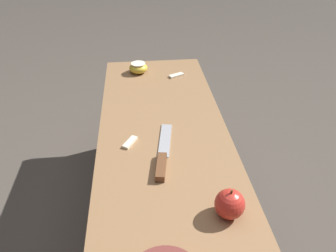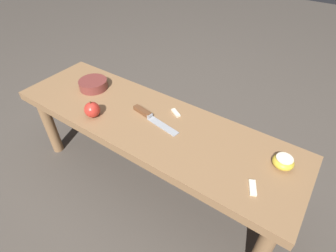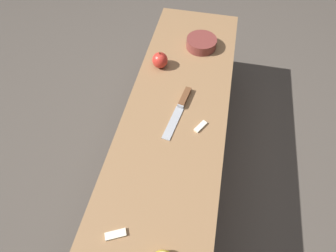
{
  "view_description": "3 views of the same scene",
  "coord_description": "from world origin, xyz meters",
  "px_view_note": "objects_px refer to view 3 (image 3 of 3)",
  "views": [
    {
      "loc": [
        -0.7,
        0.07,
        1.01
      ],
      "look_at": [
        0.11,
        -0.01,
        0.44
      ],
      "focal_mm": 35.0,
      "sensor_mm": 36.0,
      "label": 1
    },
    {
      "loc": [
        0.57,
        -0.67,
        1.14
      ],
      "look_at": [
        0.11,
        -0.01,
        0.44
      ],
      "focal_mm": 28.0,
      "sensor_mm": 36.0,
      "label": 2
    },
    {
      "loc": [
        0.63,
        0.1,
        1.23
      ],
      "look_at": [
        0.11,
        -0.01,
        0.44
      ],
      "focal_mm": 28.0,
      "sensor_mm": 36.0,
      "label": 3
    }
  ],
  "objects_px": {
    "wooden_bench": "(176,117)",
    "knife": "(181,105)",
    "apple_whole": "(160,60)",
    "bowl": "(201,43)"
  },
  "relations": [
    {
      "from": "wooden_bench",
      "to": "apple_whole",
      "type": "height_order",
      "value": "apple_whole"
    },
    {
      "from": "wooden_bench",
      "to": "knife",
      "type": "bearing_deg",
      "value": 133.62
    },
    {
      "from": "bowl",
      "to": "wooden_bench",
      "type": "bearing_deg",
      "value": -6.24
    },
    {
      "from": "knife",
      "to": "wooden_bench",
      "type": "bearing_deg",
      "value": -37.18
    },
    {
      "from": "bowl",
      "to": "knife",
      "type": "bearing_deg",
      "value": -4.08
    },
    {
      "from": "wooden_bench",
      "to": "knife",
      "type": "xyz_separation_m",
      "value": [
        -0.02,
        0.02,
        0.07
      ]
    },
    {
      "from": "knife",
      "to": "apple_whole",
      "type": "distance_m",
      "value": 0.25
    },
    {
      "from": "wooden_bench",
      "to": "knife",
      "type": "relative_size",
      "value": 5.15
    },
    {
      "from": "apple_whole",
      "to": "knife",
      "type": "bearing_deg",
      "value": 33.11
    },
    {
      "from": "knife",
      "to": "apple_whole",
      "type": "relative_size",
      "value": 3.35
    }
  ]
}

